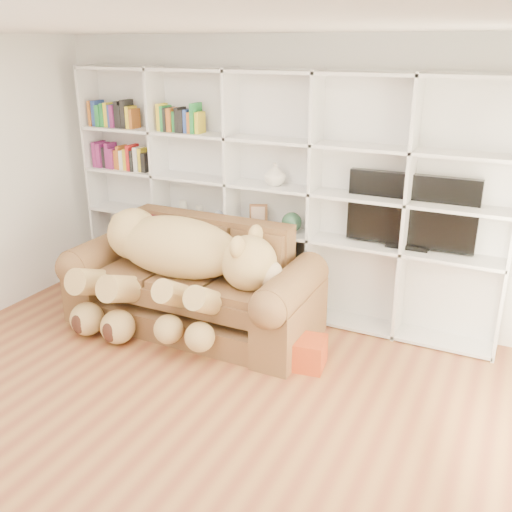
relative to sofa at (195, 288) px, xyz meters
The scene contains 15 objects.
floor 1.76m from the sofa, 72.60° to the right, with size 5.00×5.00×0.00m, color brown.
ceiling 2.88m from the sofa, 72.60° to the right, with size 5.00×5.00×0.00m, color white.
wall_back 1.40m from the sofa, 59.37° to the left, with size 5.00×0.02×2.70m, color white.
bookshelf 1.21m from the sofa, 69.48° to the left, with size 4.43×0.35×2.40m.
sofa is the anchor object (origin of this frame).
teddy_bear 0.40m from the sofa, 115.42° to the right, with size 1.92×1.02×1.12m.
throw_pillow 0.77m from the sofa, 165.45° to the left, with size 0.48×0.15×0.48m, color #56110E.
gift_box 1.32m from the sofa, 11.63° to the right, with size 0.32×0.30×0.26m, color #B13C17.
tv 2.15m from the sofa, 21.22° to the left, with size 1.15×0.18×0.68m.
picture_frame 0.98m from the sofa, 61.50° to the left, with size 0.18×0.03×0.23m, color #53321C.
green_vase 1.15m from the sofa, 42.71° to the left, with size 0.20×0.20×0.20m, color #2D583C.
figurine_tall 1.03m from the sofa, 128.51° to the left, with size 0.08×0.08×0.17m, color silver.
figurine_short 0.93m from the sofa, 116.18° to the left, with size 0.08×0.08×0.14m, color silver.
snow_globe 0.87m from the sofa, 98.79° to the left, with size 0.11×0.11×0.11m, color silver.
shelf_vase 1.35m from the sofa, 51.21° to the left, with size 0.21×0.21×0.22m, color silver.
Camera 1 is at (2.25, -2.65, 2.61)m, focal length 40.00 mm.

